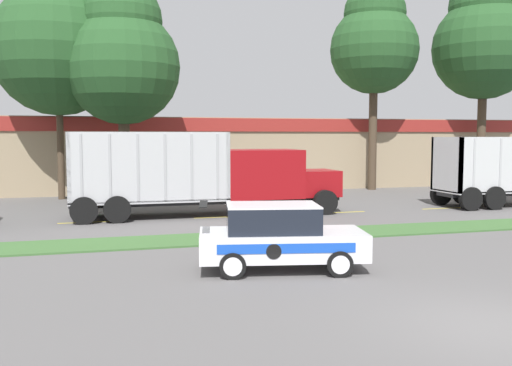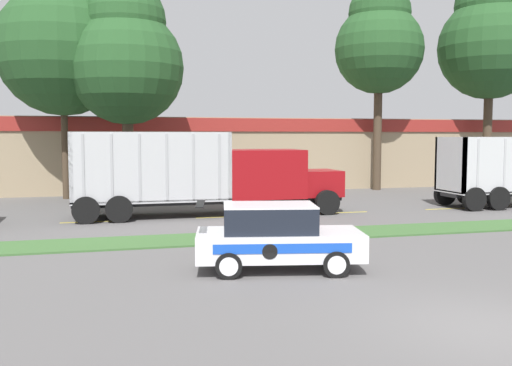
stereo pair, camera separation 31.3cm
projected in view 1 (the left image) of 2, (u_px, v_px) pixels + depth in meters
The scene contains 13 objects.
ground_plane at pixel (495, 327), 10.21m from camera, with size 600.00×600.00×0.00m, color #5B5959.
grass_verge at pixel (303, 234), 19.68m from camera, with size 120.00×2.18×0.06m, color #3D6633.
centre_line_3 at pixel (89, 222), 22.63m from camera, with size 2.40×0.14×0.01m, color yellow.
centre_line_4 at pixel (222, 217), 24.09m from camera, with size 2.40×0.14×0.01m, color yellow.
centre_line_5 at pixel (340, 212), 25.54m from camera, with size 2.40×0.14×0.01m, color yellow.
centre_line_6 at pixel (445, 208), 27.00m from camera, with size 2.40×0.14×0.01m, color yellow.
dump_truck_trail at pixel (230, 178), 24.84m from camera, with size 11.64×2.81×3.58m.
rally_car at pixel (279, 236), 14.53m from camera, with size 4.46×2.60×1.73m.
store_building_backdrop at pixel (241, 152), 41.03m from camera, with size 40.45×12.10×4.55m.
tree_behind_left at pixel (374, 41), 35.68m from camera, with size 5.53×5.53×12.98m.
tree_behind_centre at pixel (57, 37), 30.20m from camera, with size 6.94×6.94×13.18m.
tree_behind_right at pixel (484, 38), 37.56m from camera, with size 6.70×6.70×14.21m.
tree_behind_far_right at pixel (123, 56), 29.51m from camera, with size 5.95×5.95×11.44m.
Camera 1 is at (-6.83, -8.43, 3.42)m, focal length 40.00 mm.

